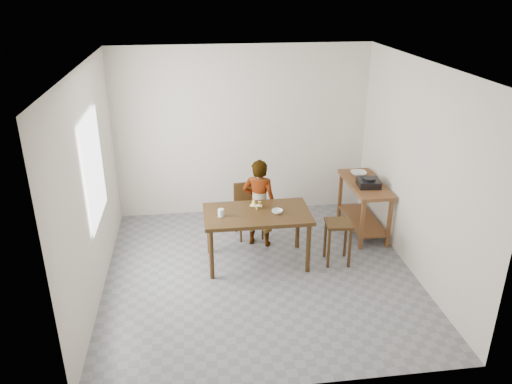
{
  "coord_description": "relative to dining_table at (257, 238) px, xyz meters",
  "views": [
    {
      "loc": [
        -0.8,
        -5.56,
        3.58
      ],
      "look_at": [
        0.0,
        0.4,
        1.0
      ],
      "focal_mm": 35.0,
      "sensor_mm": 36.0,
      "label": 1
    }
  ],
  "objects": [
    {
      "name": "wall_right",
      "position": [
        2.02,
        -0.3,
        0.98
      ],
      "size": [
        0.04,
        4.0,
        2.7
      ],
      "primitive_type": "cube",
      "color": "beige",
      "rests_on": "ground"
    },
    {
      "name": "serving_bowl",
      "position": [
        1.71,
        0.99,
        0.46
      ],
      "size": [
        0.26,
        0.26,
        0.06
      ],
      "primitive_type": "imported",
      "rotation": [
        0.0,
        0.0,
        -0.1
      ],
      "color": "silver",
      "rests_on": "prep_counter"
    },
    {
      "name": "banana",
      "position": [
        0.01,
        0.15,
        0.41
      ],
      "size": [
        0.22,
        0.19,
        0.06
      ],
      "primitive_type": null,
      "rotation": [
        0.0,
        0.0,
        -0.4
      ],
      "color": "#E3BD54",
      "rests_on": "dining_table"
    },
    {
      "name": "child",
      "position": [
        0.1,
        0.5,
        0.28
      ],
      "size": [
        0.56,
        0.46,
        1.3
      ],
      "primitive_type": "imported",
      "rotation": [
        0.0,
        0.0,
        2.78
      ],
      "color": "silver",
      "rests_on": "floor"
    },
    {
      "name": "window_pane",
      "position": [
        -1.97,
        -0.1,
        1.12
      ],
      "size": [
        0.02,
        1.1,
        1.3
      ],
      "primitive_type": "cube",
      "color": "white",
      "rests_on": "wall_left"
    },
    {
      "name": "wall_left",
      "position": [
        -2.02,
        -0.3,
        0.98
      ],
      "size": [
        0.04,
        4.0,
        2.7
      ],
      "primitive_type": "cube",
      "color": "beige",
      "rests_on": "ground"
    },
    {
      "name": "dining_table",
      "position": [
        0.0,
        0.0,
        0.0
      ],
      "size": [
        1.4,
        0.8,
        0.75
      ],
      "primitive_type": null,
      "color": "#39240F",
      "rests_on": "floor"
    },
    {
      "name": "ceiling",
      "position": [
        0.0,
        -0.3,
        2.35
      ],
      "size": [
        4.0,
        4.0,
        0.04
      ],
      "primitive_type": "cube",
      "color": "white",
      "rests_on": "wall_back"
    },
    {
      "name": "stool",
      "position": [
        1.08,
        -0.14,
        -0.07
      ],
      "size": [
        0.37,
        0.37,
        0.6
      ],
      "primitive_type": null,
      "rotation": [
        0.0,
        0.0,
        -0.09
      ],
      "color": "#39240F",
      "rests_on": "floor"
    },
    {
      "name": "small_bowl",
      "position": [
        0.26,
        -0.06,
        0.4
      ],
      "size": [
        0.18,
        0.18,
        0.05
      ],
      "primitive_type": "imported",
      "rotation": [
        0.0,
        0.0,
        -0.28
      ],
      "color": "silver",
      "rests_on": "dining_table"
    },
    {
      "name": "wall_front",
      "position": [
        0.0,
        -2.32,
        0.98
      ],
      "size": [
        4.0,
        0.04,
        2.7
      ],
      "primitive_type": "cube",
      "color": "beige",
      "rests_on": "ground"
    },
    {
      "name": "dining_chair",
      "position": [
        -0.01,
        0.77,
        0.02
      ],
      "size": [
        0.43,
        0.43,
        0.8
      ],
      "primitive_type": null,
      "rotation": [
        0.0,
        0.0,
        0.11
      ],
      "color": "#39240F",
      "rests_on": "floor"
    },
    {
      "name": "prep_counter",
      "position": [
        1.72,
        0.7,
        0.03
      ],
      "size": [
        0.5,
        1.2,
        0.8
      ],
      "primitive_type": null,
      "color": "brown",
      "rests_on": "floor"
    },
    {
      "name": "floor",
      "position": [
        0.0,
        -0.3,
        -0.4
      ],
      "size": [
        4.0,
        4.0,
        0.04
      ],
      "primitive_type": "cube",
      "color": "slate",
      "rests_on": "ground"
    },
    {
      "name": "gas_burner",
      "position": [
        1.71,
        0.56,
        0.48
      ],
      "size": [
        0.34,
        0.34,
        0.1
      ],
      "primitive_type": "cube",
      "rotation": [
        0.0,
        0.0,
        -0.1
      ],
      "color": "black",
      "rests_on": "prep_counter"
    },
    {
      "name": "glass_tumbler",
      "position": [
        -0.48,
        -0.05,
        0.42
      ],
      "size": [
        0.1,
        0.1,
        0.1
      ],
      "primitive_type": "cylinder",
      "rotation": [
        0.0,
        0.0,
        -0.24
      ],
      "color": "silver",
      "rests_on": "dining_table"
    },
    {
      "name": "wall_back",
      "position": [
        0.0,
        1.72,
        0.98
      ],
      "size": [
        4.0,
        0.04,
        2.7
      ],
      "primitive_type": "cube",
      "color": "beige",
      "rests_on": "ground"
    }
  ]
}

